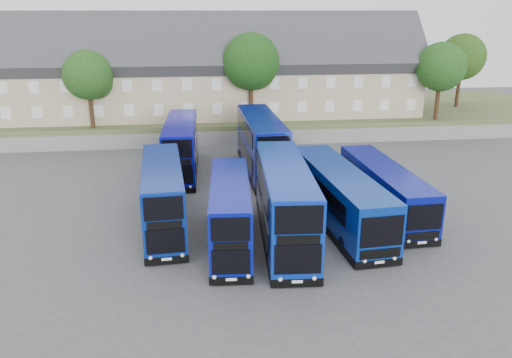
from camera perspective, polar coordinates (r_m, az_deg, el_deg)
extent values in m
plane|color=#49494E|center=(28.99, 0.86, -8.30)|extent=(120.00, 120.00, 0.00)
cube|color=slate|center=(51.25, -2.61, 4.64)|extent=(70.00, 0.40, 1.50)
cube|color=#49522E|center=(60.93, -3.30, 7.13)|extent=(80.00, 20.00, 2.00)
cube|color=tan|center=(59.87, -27.00, 8.84)|extent=(6.00, 8.00, 6.00)
cube|color=brown|center=(58.82, -26.59, 15.52)|extent=(0.60, 0.90, 1.40)
cube|color=tan|center=(58.07, -21.39, 9.34)|extent=(6.00, 8.00, 6.00)
cube|color=#3D3D42|center=(57.73, -21.74, 12.27)|extent=(6.00, 10.40, 10.40)
cube|color=brown|center=(57.15, -20.71, 16.21)|extent=(0.60, 0.90, 1.40)
cube|color=tan|center=(56.86, -15.46, 9.76)|extent=(6.00, 8.00, 6.00)
cube|color=#3D3D42|center=(56.51, -15.72, 12.76)|extent=(6.00, 10.40, 10.40)
cube|color=brown|center=(56.08, -14.50, 16.77)|extent=(0.60, 0.90, 1.40)
cube|color=tan|center=(56.27, -9.32, 10.09)|extent=(6.00, 8.00, 6.00)
cube|color=#3D3D42|center=(55.91, -9.49, 13.13)|extent=(6.00, 10.40, 10.40)
cube|color=brown|center=(55.64, -8.09, 17.14)|extent=(0.60, 0.90, 1.40)
cube|color=tan|center=(56.31, -3.12, 10.31)|extent=(6.00, 8.00, 6.00)
cube|color=#3D3D42|center=(55.96, -3.18, 13.36)|extent=(6.00, 10.40, 10.40)
cube|color=brown|center=(55.85, -1.64, 17.31)|extent=(0.60, 0.90, 1.40)
cube|color=tan|center=(56.99, 3.01, 10.42)|extent=(6.00, 8.00, 6.00)
cube|color=#3D3D42|center=(56.64, 3.06, 13.42)|extent=(6.00, 10.40, 10.40)
cube|color=brown|center=(56.69, 4.70, 17.28)|extent=(0.60, 0.90, 1.40)
cube|color=tan|center=(58.28, 8.94, 10.40)|extent=(6.00, 8.00, 6.00)
cube|color=#3D3D42|center=(57.94, 9.09, 13.34)|extent=(6.00, 10.40, 10.40)
cube|color=brown|center=(58.14, 10.78, 17.06)|extent=(0.60, 0.90, 1.40)
cube|color=tan|center=(60.14, 14.55, 10.29)|extent=(6.00, 8.00, 6.00)
cube|color=#3D3D42|center=(59.81, 14.79, 13.13)|extent=(6.00, 10.40, 10.40)
cube|color=brown|center=(60.16, 16.49, 16.69)|extent=(0.60, 0.90, 1.40)
cube|color=navy|center=(31.78, -10.57, -1.71)|extent=(3.13, 10.53, 3.80)
cube|color=black|center=(32.50, -10.37, -4.94)|extent=(3.17, 10.57, 0.45)
cube|color=black|center=(27.26, -10.30, -7.03)|extent=(2.06, 0.21, 1.42)
cube|color=black|center=(26.51, -10.54, -3.35)|extent=(2.06, 0.21, 1.32)
cylinder|color=black|center=(29.72, -12.28, -6.98)|extent=(0.37, 1.02, 1.00)
cube|color=#081194|center=(29.09, -2.97, -3.64)|extent=(2.78, 9.81, 3.53)
cube|color=black|center=(29.82, -2.91, -6.87)|extent=(2.82, 9.85, 0.45)
cube|color=black|center=(24.99, -2.87, -9.48)|extent=(1.90, 0.17, 1.32)
cube|color=black|center=(24.21, -2.94, -5.80)|extent=(1.90, 0.17, 1.23)
cylinder|color=black|center=(27.38, -4.90, -8.91)|extent=(0.36, 1.02, 1.00)
cube|color=#092CA6|center=(29.62, 3.29, -2.47)|extent=(3.25, 11.66, 4.26)
cube|color=black|center=(30.47, 3.22, -6.30)|extent=(3.29, 11.70, 0.45)
cube|color=black|center=(24.73, 4.82, -9.16)|extent=(2.32, 0.19, 1.57)
cube|color=black|center=(23.83, 4.95, -4.69)|extent=(2.32, 0.19, 1.47)
cylinder|color=black|center=(27.09, 1.62, -9.16)|extent=(0.35, 1.01, 1.00)
cube|color=#080AA3|center=(42.70, -8.53, 3.83)|extent=(2.72, 11.01, 4.03)
cube|color=black|center=(43.26, -8.40, 1.18)|extent=(2.76, 11.05, 0.45)
cube|color=black|center=(37.65, -8.87, 0.48)|extent=(2.19, 0.11, 1.49)
cube|color=black|center=(37.08, -9.02, 3.41)|extent=(2.19, 0.11, 1.39)
cylinder|color=black|center=(40.17, -10.19, 0.01)|extent=(0.32, 1.01, 1.00)
cube|color=#071389|center=(42.24, 0.60, 4.15)|extent=(3.07, 12.01, 4.43)
cube|color=black|center=(42.86, 0.59, 1.22)|extent=(3.11, 12.05, 0.45)
cube|color=black|center=(36.81, 2.04, 0.51)|extent=(2.41, 0.13, 1.63)
cube|color=black|center=(36.19, 2.07, 3.77)|extent=(2.41, 0.13, 1.52)
cylinder|color=black|center=(39.09, -0.31, -0.21)|extent=(0.33, 1.01, 1.00)
cube|color=navy|center=(32.58, 9.45, -1.72)|extent=(3.71, 13.00, 3.18)
cube|color=black|center=(33.18, 9.30, -4.37)|extent=(3.75, 13.04, 0.45)
cube|color=black|center=(27.02, 14.23, -5.86)|extent=(2.37, 0.25, 1.71)
cylinder|color=black|center=(29.13, 9.98, -7.37)|extent=(0.38, 1.02, 1.00)
cube|color=#07108C|center=(35.02, 14.42, -0.90)|extent=(2.91, 11.71, 2.84)
cube|color=black|center=(35.53, 14.23, -3.13)|extent=(2.96, 11.75, 0.45)
cube|color=black|center=(30.06, 18.75, -4.18)|extent=(2.12, 0.15, 1.55)
cylinder|color=black|center=(32.01, 14.98, -5.28)|extent=(0.34, 1.01, 1.00)
cylinder|color=#382314|center=(52.54, -18.29, 7.56)|extent=(0.44, 0.44, 3.75)
sphere|color=#103C15|center=(52.05, -18.67, 11.20)|extent=(4.80, 4.80, 4.80)
sphere|color=#103C15|center=(52.41, -17.85, 10.50)|extent=(3.30, 3.30, 3.30)
cylinder|color=#382314|center=(52.16, -0.57, 8.84)|extent=(0.44, 0.44, 4.50)
sphere|color=black|center=(51.63, -0.58, 13.27)|extent=(5.76, 5.76, 5.76)
sphere|color=black|center=(52.18, 0.04, 12.34)|extent=(3.96, 3.96, 3.96)
cylinder|color=#382314|center=(57.36, 20.00, 8.38)|extent=(0.44, 0.44, 4.00)
sphere|color=#0E3612|center=(56.90, 20.41, 11.93)|extent=(5.12, 5.12, 5.12)
sphere|color=#0E3612|center=(57.61, 20.68, 11.17)|extent=(3.52, 3.52, 3.52)
cylinder|color=#382314|center=(66.23, 22.09, 9.49)|extent=(0.44, 0.44, 4.25)
sphere|color=#18370F|center=(65.82, 22.50, 12.76)|extent=(5.44, 5.44, 5.44)
sphere|color=#18370F|center=(66.53, 22.71, 12.05)|extent=(3.74, 3.74, 3.74)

